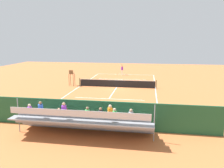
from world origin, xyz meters
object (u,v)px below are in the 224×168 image
equipment_bag (110,123)px  tennis_ball_far (113,77)px  umpire_chair (72,76)px  tennis_ball_near (130,78)px  courtside_bench (129,119)px  tennis_racket (116,75)px  tennis_player (122,69)px  bleacher_stand (83,121)px  tennis_net (117,83)px

equipment_bag → tennis_ball_far: equipment_bag is taller
umpire_chair → tennis_ball_near: 10.23m
courtside_bench → equipment_bag: (1.42, 0.13, -0.38)m
tennis_racket → tennis_player: bearing=-174.2°
bleacher_stand → tennis_ball_near: bearing=-92.9°
tennis_net → tennis_player: size_ratio=5.35×
courtside_bench → tennis_net: bearing=-78.1°
tennis_player → tennis_ball_far: (1.08, 3.15, -0.98)m
bleacher_stand → tennis_ball_far: size_ratio=137.27×
tennis_player → bleacher_stand: bearing=91.2°
equipment_bag → courtside_bench: bearing=-174.8°
bleacher_stand → tennis_ball_near: size_ratio=137.27×
tennis_net → courtside_bench: (-2.79, 13.27, 0.06)m
umpire_chair → tennis_ball_far: 8.74m
tennis_racket → tennis_ball_near: tennis_ball_near is taller
courtside_bench → bleacher_stand: bearing=37.0°
tennis_net → umpire_chair: 6.25m
tennis_net → equipment_bag: tennis_net is taller
tennis_racket → tennis_ball_far: 3.04m
tennis_ball_near → tennis_ball_far: bearing=-6.4°
equipment_bag → bleacher_stand: bearing=54.9°
bleacher_stand → tennis_ball_near: bleacher_stand is taller
bleacher_stand → courtside_bench: bearing=-143.0°
tennis_player → tennis_ball_near: tennis_player is taller
equipment_bag → tennis_player: (1.94, -23.86, 0.84)m
tennis_ball_far → courtside_bench: bearing=102.2°
umpire_chair → tennis_ball_far: bearing=-121.8°
tennis_player → tennis_racket: bearing=5.8°
tennis_player → tennis_ball_near: bearing=115.9°
tennis_net → umpire_chair: (6.20, 0.04, 0.81)m
tennis_player → tennis_ball_far: size_ratio=29.18×
equipment_bag → tennis_player: bearing=-85.4°
equipment_bag → tennis_racket: size_ratio=1.54×
tennis_racket → tennis_ball_far: size_ratio=8.88×
tennis_net → tennis_player: bearing=-86.9°
bleacher_stand → courtside_bench: bleacher_stand is taller
tennis_net → tennis_ball_far: (1.64, -7.31, -0.47)m
bleacher_stand → tennis_net: bearing=-90.1°
tennis_ball_near → tennis_ball_far: (2.76, -0.31, 0.00)m
tennis_net → tennis_ball_near: (-1.12, -7.00, -0.47)m
umpire_chair → equipment_bag: 15.40m
umpire_chair → equipment_bag: umpire_chair is taller
umpire_chair → courtside_bench: bearing=124.2°
courtside_bench → equipment_bag: 1.47m
bleacher_stand → equipment_bag: 2.57m
tennis_ball_near → bleacher_stand: bearing=87.1°
tennis_net → tennis_racket: (1.63, -10.35, -0.49)m
bleacher_stand → umpire_chair: (6.18, -15.36, 0.33)m
tennis_racket → tennis_net: bearing=98.9°
tennis_racket → courtside_bench: bearing=100.6°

